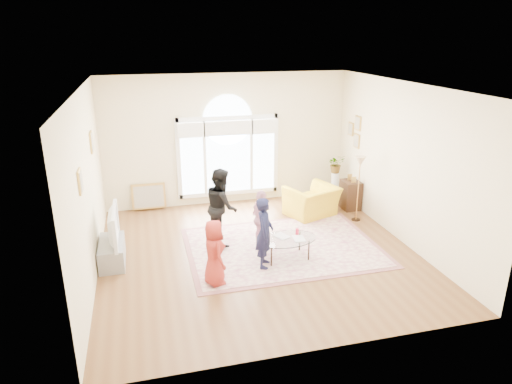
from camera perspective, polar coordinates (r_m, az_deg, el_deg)
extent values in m
plane|color=brown|center=(9.02, 0.33, -7.62)|extent=(6.00, 6.00, 0.00)
plane|color=beige|center=(11.24, -3.56, 6.51)|extent=(6.00, 0.00, 6.00)
plane|color=beige|center=(5.76, 8.02, -6.44)|extent=(6.00, 0.00, 6.00)
plane|color=beige|center=(8.22, -20.33, 0.47)|extent=(0.00, 6.00, 6.00)
plane|color=beige|center=(9.60, 17.98, 3.35)|extent=(0.00, 6.00, 6.00)
plane|color=white|center=(8.09, 0.38, 13.03)|extent=(6.00, 6.00, 0.00)
cube|color=white|center=(11.58, -3.39, -0.06)|extent=(2.50, 0.08, 0.10)
cube|color=white|center=(11.10, -3.58, 9.23)|extent=(2.50, 0.08, 0.10)
cube|color=white|center=(11.14, -9.66, 4.03)|extent=(0.10, 0.08, 2.00)
cube|color=white|center=(11.59, 2.47, 4.87)|extent=(0.10, 0.08, 2.00)
cube|color=#C6E2FF|center=(11.17, -8.00, 4.16)|extent=(0.55, 0.02, 1.80)
cube|color=#C6E2FF|center=(11.50, 0.91, 4.78)|extent=(0.55, 0.02, 1.80)
cube|color=#C6E2FF|center=(11.30, -3.48, 4.49)|extent=(1.10, 0.02, 1.80)
cylinder|color=#C6E2FF|center=(11.11, -3.58, 8.98)|extent=(1.20, 0.02, 1.20)
cube|color=white|center=(11.20, -6.42, 4.26)|extent=(0.07, 0.04, 1.80)
cube|color=white|center=(11.41, -0.58, 4.67)|extent=(0.07, 0.04, 1.80)
cube|color=white|center=(10.93, -8.13, 7.70)|extent=(0.65, 0.12, 0.35)
cube|color=white|center=(11.06, -3.48, 7.99)|extent=(1.20, 0.12, 0.35)
cube|color=white|center=(11.26, 1.04, 8.23)|extent=(0.65, 0.12, 0.35)
cube|color=tan|center=(9.33, -19.88, 5.88)|extent=(0.03, 0.34, 0.40)
cube|color=#ADA38E|center=(9.33, -19.77, 5.90)|extent=(0.01, 0.28, 0.34)
cube|color=tan|center=(7.24, -21.13, 1.25)|extent=(0.03, 0.30, 0.36)
cube|color=#ADA38E|center=(7.24, -20.99, 1.27)|extent=(0.01, 0.24, 0.30)
cube|color=tan|center=(11.22, 12.63, 8.40)|extent=(0.03, 0.28, 0.34)
cube|color=#ADA38E|center=(11.21, 12.55, 8.40)|extent=(0.01, 0.22, 0.28)
cube|color=tan|center=(11.31, 12.47, 6.27)|extent=(0.03, 0.28, 0.34)
cube|color=#ADA38E|center=(11.30, 12.39, 6.26)|extent=(0.01, 0.22, 0.28)
cube|color=tan|center=(11.57, 11.78, 7.72)|extent=(0.03, 0.26, 0.32)
cube|color=#ADA38E|center=(11.56, 11.70, 7.72)|extent=(0.01, 0.20, 0.26)
cube|color=beige|center=(9.25, 3.35, -6.87)|extent=(3.60, 2.60, 0.02)
cube|color=#8B5454|center=(9.25, 3.35, -6.89)|extent=(3.80, 2.80, 0.01)
cube|color=gray|center=(8.98, -17.55, -7.21)|extent=(0.45, 1.00, 0.42)
imported|color=black|center=(8.76, -17.89, -4.09)|extent=(0.15, 1.12, 0.65)
cube|color=#4A5DC9|center=(8.76, -17.31, -4.04)|extent=(0.02, 0.92, 0.52)
ellipsoid|color=silver|center=(8.64, 3.80, -5.89)|extent=(1.22, 0.83, 0.02)
cylinder|color=black|center=(9.04, 5.47, -6.22)|extent=(0.03, 0.03, 0.40)
cylinder|color=black|center=(8.79, 0.98, -6.91)|extent=(0.03, 0.03, 0.40)
cylinder|color=black|center=(8.70, 6.60, -7.36)|extent=(0.03, 0.03, 0.40)
cylinder|color=black|center=(8.44, 1.94, -8.12)|extent=(0.03, 0.03, 0.40)
imported|color=#B2A58C|center=(8.62, 2.68, -5.75)|extent=(0.31, 0.35, 0.03)
imported|color=#B2A58C|center=(8.60, 4.68, -5.89)|extent=(0.24, 0.31, 0.02)
cylinder|color=red|center=(8.80, 5.17, -4.95)|extent=(0.07, 0.07, 0.12)
imported|color=yellow|center=(10.74, 6.98, -1.16)|extent=(1.34, 1.26, 0.71)
cube|color=black|center=(11.33, 11.72, -0.35)|extent=(0.40, 0.50, 0.70)
cylinder|color=black|center=(10.78, 12.37, -3.38)|extent=(0.20, 0.20, 0.02)
cylinder|color=#C99245|center=(10.55, 12.62, -0.04)|extent=(0.02, 0.02, 1.35)
cone|color=#CCB284|center=(10.33, 12.91, 3.76)|extent=(0.27, 0.27, 0.22)
cylinder|color=white|center=(11.94, 9.82, 0.80)|extent=(0.20, 0.20, 0.70)
imported|color=#33722D|center=(11.77, 9.98, 3.49)|extent=(0.43, 0.38, 0.47)
cube|color=tan|center=(11.43, -13.13, -2.16)|extent=(0.80, 0.14, 0.62)
imported|color=#A22B23|center=(7.74, -5.25, -7.54)|extent=(0.48, 0.63, 1.15)
imported|color=#161836|center=(8.23, 1.07, -5.10)|extent=(0.46, 0.56, 1.32)
imported|color=black|center=(9.15, -4.34, -1.78)|extent=(0.60, 0.77, 1.56)
imported|color=#DC9BB5|center=(8.98, 0.63, -3.42)|extent=(0.39, 0.73, 1.19)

